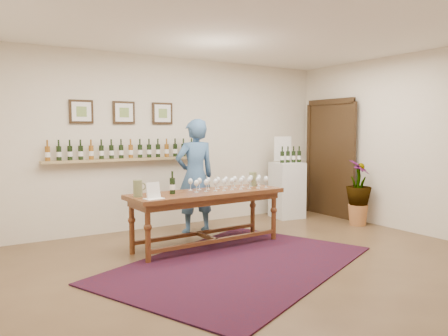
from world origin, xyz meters
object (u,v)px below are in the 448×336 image
display_pedestal (287,190)px  person (195,176)px  potted_plant (358,192)px  tasting_table (207,200)px

display_pedestal → person: size_ratio=0.57×
potted_plant → tasting_table: bearing=177.0°
display_pedestal → person: (-1.99, -0.16, 0.38)m
display_pedestal → potted_plant: size_ratio=1.06×
tasting_table → display_pedestal: display_pedestal is taller
tasting_table → potted_plant: size_ratio=2.32×
display_pedestal → potted_plant: display_pedestal is taller
tasting_table → person: size_ratio=1.24×
person → display_pedestal: bearing=-173.2°
tasting_table → person: person is taller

